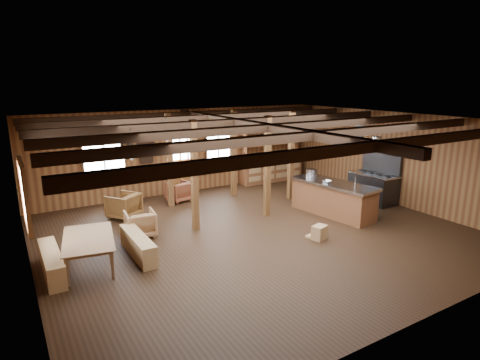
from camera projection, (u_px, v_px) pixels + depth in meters
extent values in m
cube|color=black|center=(256.00, 233.00, 10.03)|extent=(10.00, 9.00, 0.02)
cube|color=black|center=(258.00, 120.00, 9.35)|extent=(10.00, 9.00, 0.02)
cube|color=#5B301A|center=(24.00, 213.00, 7.19)|extent=(0.02, 9.00, 2.80)
cube|color=#5B301A|center=(394.00, 158.00, 12.20)|extent=(0.02, 9.00, 2.80)
cube|color=#5B301A|center=(183.00, 151.00, 13.45)|extent=(10.00, 0.02, 2.80)
cube|color=#5B301A|center=(424.00, 241.00, 5.94)|extent=(10.00, 0.02, 2.80)
cube|color=black|center=(377.00, 146.00, 6.47)|extent=(9.80, 0.12, 0.18)
cube|color=black|center=(315.00, 135.00, 7.72)|extent=(9.80, 0.12, 0.18)
cube|color=black|center=(270.00, 128.00, 8.97)|extent=(9.80, 0.12, 0.18)
cube|color=black|center=(236.00, 122.00, 10.22)|extent=(9.80, 0.12, 0.18)
cube|color=black|center=(210.00, 117.00, 11.46)|extent=(9.80, 0.12, 0.18)
cube|color=black|center=(191.00, 114.00, 12.55)|extent=(9.80, 0.12, 0.18)
cube|color=black|center=(258.00, 126.00, 9.38)|extent=(0.18, 8.82, 0.18)
cube|color=#482714|center=(194.00, 176.00, 9.93)|extent=(0.15, 0.15, 2.80)
cube|color=#482714|center=(169.00, 161.00, 11.86)|extent=(0.15, 0.15, 2.80)
cube|color=#482714|center=(267.00, 167.00, 11.03)|extent=(0.15, 0.15, 2.80)
cube|color=#482714|center=(234.00, 154.00, 12.96)|extent=(0.15, 0.15, 2.80)
cube|color=#482714|center=(291.00, 156.00, 12.66)|extent=(0.15, 0.15, 2.80)
cube|color=brown|center=(185.00, 176.00, 13.60)|extent=(0.90, 0.06, 1.10)
cube|color=#482714|center=(171.00, 163.00, 13.24)|extent=(0.06, 0.08, 2.10)
cube|color=#482714|center=(197.00, 160.00, 13.72)|extent=(0.06, 0.08, 2.10)
cube|color=#482714|center=(183.00, 130.00, 13.22)|extent=(1.02, 0.08, 0.06)
cube|color=white|center=(184.00, 147.00, 13.36)|extent=(0.84, 0.02, 0.90)
cube|color=white|center=(104.00, 153.00, 12.06)|extent=(1.20, 0.02, 1.20)
cube|color=#482714|center=(104.00, 153.00, 12.06)|extent=(1.32, 0.06, 1.32)
cube|color=white|center=(218.00, 143.00, 14.01)|extent=(0.90, 0.02, 1.20)
cube|color=#482714|center=(218.00, 143.00, 14.01)|extent=(1.02, 0.06, 1.32)
cube|color=white|center=(24.00, 195.00, 7.58)|extent=(0.02, 1.20, 1.20)
cube|color=#482714|center=(24.00, 195.00, 7.58)|extent=(0.14, 1.24, 1.32)
cube|color=beige|center=(145.00, 143.00, 12.66)|extent=(0.50, 0.03, 0.40)
cube|color=black|center=(145.00, 143.00, 12.65)|extent=(0.55, 0.02, 0.45)
cube|color=beige|center=(127.00, 147.00, 12.38)|extent=(0.35, 0.03, 0.45)
cube|color=black|center=(127.00, 147.00, 12.38)|extent=(0.40, 0.02, 0.50)
cube|color=beige|center=(146.00, 158.00, 12.78)|extent=(0.40, 0.03, 0.30)
cube|color=black|center=(146.00, 158.00, 12.77)|extent=(0.45, 0.02, 0.35)
cube|color=brown|center=(271.00, 169.00, 15.12)|extent=(2.50, 0.55, 0.90)
cube|color=#9C7846|center=(271.00, 157.00, 14.98)|extent=(2.55, 0.60, 0.06)
cube|color=brown|center=(271.00, 144.00, 14.93)|extent=(2.30, 0.35, 0.04)
cube|color=brown|center=(271.00, 135.00, 14.84)|extent=(2.30, 0.35, 0.04)
cube|color=brown|center=(271.00, 125.00, 14.76)|extent=(2.30, 0.35, 0.04)
cube|color=brown|center=(244.00, 137.00, 14.27)|extent=(0.04, 0.35, 1.40)
cube|color=brown|center=(295.00, 133.00, 15.42)|extent=(0.04, 0.35, 1.40)
cylinder|color=#2B2B2D|center=(131.00, 140.00, 7.91)|extent=(0.02, 0.02, 0.45)
cone|color=white|center=(132.00, 156.00, 7.99)|extent=(0.36, 0.36, 0.22)
cylinder|color=#2B2B2D|center=(166.00, 126.00, 10.32)|extent=(0.02, 0.02, 0.45)
cone|color=white|center=(167.00, 138.00, 10.40)|extent=(0.36, 0.36, 0.22)
cylinder|color=#2B2B2D|center=(339.00, 123.00, 11.12)|extent=(0.04, 3.00, 0.04)
cylinder|color=#2B2B2D|center=(378.00, 132.00, 10.02)|extent=(0.01, 0.01, 0.21)
cylinder|color=#B1B3B8|center=(377.00, 139.00, 10.06)|extent=(0.24, 0.24, 0.14)
cylinder|color=#2B2B2D|center=(359.00, 129.00, 10.43)|extent=(0.01, 0.01, 0.15)
cylinder|color=#2B2B2D|center=(359.00, 135.00, 10.47)|extent=(0.21, 0.21, 0.14)
cylinder|color=#2B2B2D|center=(346.00, 129.00, 10.92)|extent=(0.01, 0.01, 0.25)
cylinder|color=#B1B3B8|center=(345.00, 136.00, 10.97)|extent=(0.26, 0.26, 0.14)
cylinder|color=#2B2B2D|center=(332.00, 126.00, 11.37)|extent=(0.01, 0.01, 0.20)
cylinder|color=#2B2B2D|center=(332.00, 132.00, 11.41)|extent=(0.28, 0.28, 0.14)
cylinder|color=#2B2B2D|center=(319.00, 126.00, 11.83)|extent=(0.01, 0.01, 0.29)
cylinder|color=#B1B3B8|center=(319.00, 133.00, 11.88)|extent=(0.26, 0.26, 0.14)
cylinder|color=#2B2B2D|center=(310.00, 123.00, 12.32)|extent=(0.01, 0.01, 0.25)
cylinder|color=#2B2B2D|center=(309.00, 130.00, 12.37)|extent=(0.22, 0.22, 0.14)
cube|color=brown|center=(333.00, 200.00, 11.34)|extent=(1.15, 2.49, 0.86)
cube|color=#B1B3B8|center=(334.00, 184.00, 11.23)|extent=(1.24, 2.60, 0.08)
cylinder|color=#2B2B2D|center=(350.00, 188.00, 10.73)|extent=(0.44, 0.44, 0.06)
cylinder|color=#B1B3B8|center=(355.00, 182.00, 10.79)|extent=(0.03, 0.03, 0.30)
cube|color=#9C7846|center=(319.00, 233.00, 9.58)|extent=(0.45, 0.38, 0.35)
cube|color=#2B2B2D|center=(373.00, 188.00, 12.54)|extent=(0.77, 1.44, 0.86)
cube|color=#B1B3B8|center=(374.00, 174.00, 12.43)|extent=(0.79, 1.46, 0.04)
cube|color=#2B2B2D|center=(382.00, 157.00, 12.47)|extent=(0.12, 1.44, 0.96)
cube|color=#B1B3B8|center=(381.00, 142.00, 12.29)|extent=(0.40, 1.53, 0.05)
imported|color=brown|center=(91.00, 251.00, 8.21)|extent=(1.26, 1.88, 0.61)
cube|color=#9C7846|center=(52.00, 263.00, 7.85)|extent=(0.32, 1.73, 0.47)
cube|color=#9C7846|center=(138.00, 245.00, 8.71)|extent=(0.32, 1.71, 0.47)
imported|color=brown|center=(124.00, 206.00, 11.08)|extent=(1.04, 1.05, 0.69)
imported|color=brown|center=(179.00, 191.00, 12.62)|extent=(0.79, 0.81, 0.62)
imported|color=#926842|center=(140.00, 224.00, 9.76)|extent=(0.75, 0.77, 0.64)
cylinder|color=#B1B3B8|center=(312.00, 172.00, 12.01)|extent=(0.32, 0.32, 0.19)
imported|color=silver|center=(327.00, 181.00, 11.17)|extent=(0.31, 0.31, 0.06)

